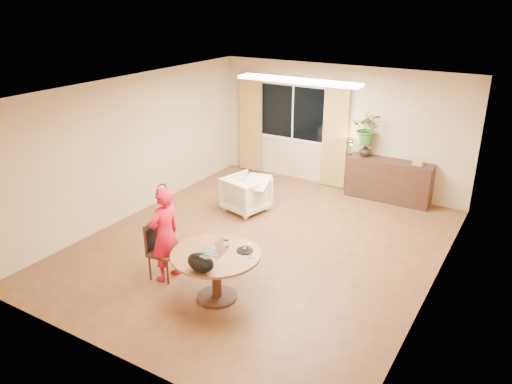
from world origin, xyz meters
TOP-DOWN VIEW (x-y plane):
  - floor at (0.00, 0.00)m, footprint 6.50×6.50m
  - ceiling at (0.00, 0.00)m, footprint 6.50×6.50m
  - wall_back at (0.00, 3.25)m, footprint 5.50×0.00m
  - wall_left at (-2.75, 0.00)m, footprint 0.00×6.50m
  - wall_right at (2.75, 0.00)m, footprint 0.00×6.50m
  - window at (-1.10, 3.23)m, footprint 1.70×0.03m
  - curtain_left at (-2.15, 3.15)m, footprint 0.55×0.08m
  - curtain_right at (-0.05, 3.15)m, footprint 0.55×0.08m
  - ceiling_panel at (0.00, 1.20)m, footprint 2.20×0.35m
  - dining_table at (0.26, -1.65)m, footprint 1.22×1.22m
  - dining_chair at (-0.72, -1.61)m, footprint 0.46×0.42m
  - child at (-0.67, -1.60)m, footprint 0.57×0.42m
  - laptop at (0.18, -1.65)m, footprint 0.35×0.26m
  - tumbler at (0.27, -1.43)m, footprint 0.07×0.07m
  - wine_glass at (0.70, -1.50)m, footprint 0.09×0.09m
  - pot_lid at (0.56, -1.40)m, footprint 0.27×0.27m
  - handbag at (0.37, -2.13)m, footprint 0.43×0.33m
  - armchair at (-0.97, 1.08)m, footprint 0.90×0.92m
  - throw at (-0.74, 1.08)m, footprint 0.55×0.63m
  - sideboard at (1.20, 3.01)m, footprint 1.69×0.41m
  - vase at (0.67, 3.01)m, footprint 0.28×0.28m
  - bouquet at (0.68, 3.01)m, footprint 0.69×0.63m
  - book_stack at (1.74, 3.01)m, footprint 0.25×0.21m
  - desk_lamp at (0.38, 2.96)m, footprint 0.15×0.15m

SIDE VIEW (x-z plane):
  - floor at x=0.00m, z-range 0.00..0.00m
  - armchair at x=-0.97m, z-range 0.00..0.69m
  - sideboard at x=1.20m, z-range 0.00..0.85m
  - dining_chair at x=-0.72m, z-range 0.00..0.87m
  - dining_table at x=0.26m, z-range 0.20..0.89m
  - throw at x=-0.74m, z-range 0.69..0.72m
  - pot_lid at x=0.56m, z-range 0.69..0.73m
  - child at x=-0.67m, z-range 0.00..1.43m
  - tumbler at x=0.27m, z-range 0.69..0.79m
  - wine_glass at x=0.70m, z-range 0.69..0.90m
  - laptop at x=0.18m, z-range 0.69..0.91m
  - handbag at x=0.37m, z-range 0.69..0.95m
  - book_stack at x=1.74m, z-range 0.85..0.93m
  - vase at x=0.67m, z-range 0.85..1.10m
  - desk_lamp at x=0.38m, z-range 0.85..1.16m
  - curtain_left at x=-2.15m, z-range 0.02..2.27m
  - curtain_right at x=-0.05m, z-range 0.02..2.27m
  - wall_back at x=0.00m, z-range -1.45..4.05m
  - wall_left at x=-2.75m, z-range -1.95..4.55m
  - wall_right at x=2.75m, z-range -1.95..4.55m
  - bouquet at x=0.68m, z-range 1.10..1.76m
  - window at x=-1.10m, z-range 0.85..2.15m
  - ceiling_panel at x=0.00m, z-range 2.54..2.59m
  - ceiling at x=0.00m, z-range 2.60..2.60m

